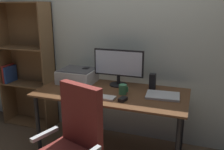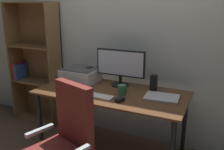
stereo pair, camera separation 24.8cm
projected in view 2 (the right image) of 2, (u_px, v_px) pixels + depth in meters
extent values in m
cube|color=beige|center=(131.00, 32.00, 2.83)|extent=(6.40, 0.10, 2.60)
cube|color=#56351E|center=(111.00, 93.00, 2.52)|extent=(1.55, 0.74, 0.02)
cylinder|color=black|center=(40.00, 124.00, 2.65)|extent=(0.04, 0.04, 0.72)
cylinder|color=black|center=(72.00, 104.00, 3.19)|extent=(0.04, 0.04, 0.72)
cylinder|color=black|center=(184.00, 126.00, 2.60)|extent=(0.04, 0.04, 0.72)
cylinder|color=black|center=(120.00, 85.00, 2.72)|extent=(0.20, 0.20, 0.01)
cylinder|color=black|center=(120.00, 80.00, 2.70)|extent=(0.04, 0.04, 0.10)
cube|color=black|center=(120.00, 63.00, 2.65)|extent=(0.56, 0.03, 0.29)
cube|color=silver|center=(120.00, 63.00, 2.63)|extent=(0.53, 0.01, 0.26)
cube|color=silver|center=(99.00, 96.00, 2.37)|extent=(0.29, 0.12, 0.02)
cube|color=black|center=(120.00, 100.00, 2.26)|extent=(0.08, 0.11, 0.03)
cylinder|color=#387F51|center=(122.00, 90.00, 2.43)|extent=(0.08, 0.08, 0.10)
cube|color=#387F51|center=(126.00, 90.00, 2.41)|extent=(0.02, 0.01, 0.06)
cube|color=#B7BABC|center=(162.00, 97.00, 2.33)|extent=(0.34, 0.25, 0.02)
cube|color=black|center=(89.00, 74.00, 2.85)|extent=(0.06, 0.07, 0.17)
cube|color=black|center=(154.00, 83.00, 2.53)|extent=(0.06, 0.07, 0.17)
cube|color=silver|center=(81.00, 75.00, 2.84)|extent=(0.40, 0.34, 0.15)
cube|color=#424244|center=(81.00, 68.00, 2.82)|extent=(0.37, 0.31, 0.01)
cube|color=white|center=(80.00, 95.00, 2.43)|extent=(0.28, 0.34, 0.00)
cube|color=maroon|center=(74.00, 113.00, 1.99)|extent=(0.40, 0.19, 0.52)
cube|color=#B7BABC|center=(40.00, 130.00, 2.06)|extent=(0.12, 0.26, 0.03)
cube|color=brown|center=(16.00, 62.00, 3.47)|extent=(0.02, 0.28, 1.65)
cube|color=brown|center=(56.00, 67.00, 3.18)|extent=(0.02, 0.28, 1.65)
cube|color=brown|center=(42.00, 62.00, 3.44)|extent=(0.72, 0.01, 1.65)
cube|color=brown|center=(40.00, 119.00, 3.55)|extent=(0.68, 0.26, 0.02)
cube|color=brown|center=(37.00, 82.00, 3.39)|extent=(0.68, 0.26, 0.02)
cube|color=brown|center=(33.00, 47.00, 3.26)|extent=(0.68, 0.26, 0.02)
cube|color=brown|center=(29.00, 2.00, 3.10)|extent=(0.68, 0.26, 0.02)
cube|color=#B22D28|center=(19.00, 71.00, 3.47)|extent=(0.02, 0.22, 0.24)
cube|color=#28478C|center=(21.00, 71.00, 3.46)|extent=(0.03, 0.22, 0.22)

